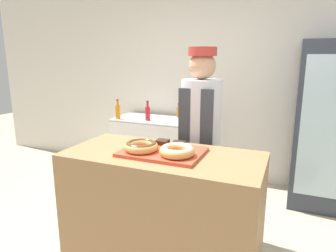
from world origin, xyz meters
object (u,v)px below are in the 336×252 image
object	(u,v)px
donut_light_glaze	(177,150)
brownie_back_right	(178,144)
brownie_back_left	(162,142)
chest_freezer	(153,147)
donut_chocolate_glaze	(141,146)
bottle_red_b	(185,112)
beverage_fridge	(322,126)
bottle_orange	(118,111)
baker_person	(200,141)
bottle_amber	(179,112)
serving_tray	(163,152)
bottle_red	(148,113)

from	to	relation	value
donut_light_glaze	brownie_back_right	distance (m)	0.22
brownie_back_left	brownie_back_right	distance (m)	0.13
chest_freezer	donut_chocolate_glaze	bearing A→B (deg)	-66.58
donut_light_glaze	brownie_back_right	size ratio (longest dim) A/B	2.61
donut_chocolate_glaze	bottle_red_b	bearing A→B (deg)	100.32
beverage_fridge	bottle_orange	world-z (taller)	beverage_fridge
beverage_fridge	bottle_red_b	size ratio (longest dim) A/B	6.81
baker_person	bottle_amber	world-z (taller)	baker_person
donut_light_glaze	beverage_fridge	size ratio (longest dim) A/B	0.13
serving_tray	bottle_red	bearing A→B (deg)	119.87
donut_chocolate_glaze	brownie_back_right	distance (m)	0.29
bottle_red	chest_freezer	bearing A→B (deg)	91.69
baker_person	beverage_fridge	distance (m)	1.56
chest_freezer	bottle_amber	bearing A→B (deg)	34.03
donut_chocolate_glaze	donut_light_glaze	distance (m)	0.27
serving_tray	chest_freezer	size ratio (longest dim) A/B	0.56
bottle_orange	baker_person	bearing A→B (deg)	-33.44
bottle_red	bottle_orange	xyz separation A→B (m)	(-0.42, -0.06, 0.00)
serving_tray	baker_person	distance (m)	0.60
bottle_red_b	donut_chocolate_glaze	bearing A→B (deg)	-79.68
bottle_orange	bottle_amber	world-z (taller)	bottle_orange
brownie_back_left	bottle_amber	distance (m)	1.90
chest_freezer	bottle_orange	distance (m)	0.69
serving_tray	beverage_fridge	xyz separation A→B (m)	(1.15, 1.75, -0.08)
brownie_back_left	beverage_fridge	world-z (taller)	beverage_fridge
brownie_back_left	bottle_orange	bearing A→B (deg)	132.30
donut_chocolate_glaze	bottle_amber	distance (m)	2.09
donut_chocolate_glaze	beverage_fridge	distance (m)	2.23
donut_light_glaze	bottle_red_b	size ratio (longest dim) A/B	0.90
baker_person	bottle_orange	bearing A→B (deg)	146.56
donut_light_glaze	brownie_back_left	size ratio (longest dim) A/B	2.61
brownie_back_right	bottle_red	distance (m)	1.76
donut_light_glaze	bottle_amber	xyz separation A→B (m)	(-0.75, 2.03, -0.13)
bottle_red	bottle_red_b	bearing A→B (deg)	28.35
bottle_red	brownie_back_left	bearing A→B (deg)	-59.64
bottle_red	bottle_red_b	xyz separation A→B (m)	(0.44, 0.24, 0.00)
donut_chocolate_glaze	bottle_orange	xyz separation A→B (m)	(-1.20, 1.61, -0.10)
serving_tray	brownie_back_left	bearing A→B (deg)	114.64
beverage_fridge	bottle_red_b	distance (m)	1.63
donut_chocolate_glaze	beverage_fridge	bearing A→B (deg)	54.77
chest_freezer	bottle_amber	world-z (taller)	bottle_amber
brownie_back_left	bottle_orange	xyz separation A→B (m)	(-1.27, 1.40, -0.08)
donut_chocolate_glaze	bottle_orange	world-z (taller)	bottle_orange
chest_freezer	bottle_red	bearing A→B (deg)	-88.31
serving_tray	bottle_red_b	xyz separation A→B (m)	(-0.48, 1.84, -0.06)
bottle_red_b	bottle_amber	bearing A→B (deg)	137.87
brownie_back_left	bottle_red_b	xyz separation A→B (m)	(-0.42, 1.70, -0.08)
serving_tray	bottle_orange	distance (m)	2.05
brownie_back_right	baker_person	size ratio (longest dim) A/B	0.05
serving_tray	chest_freezer	world-z (taller)	serving_tray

